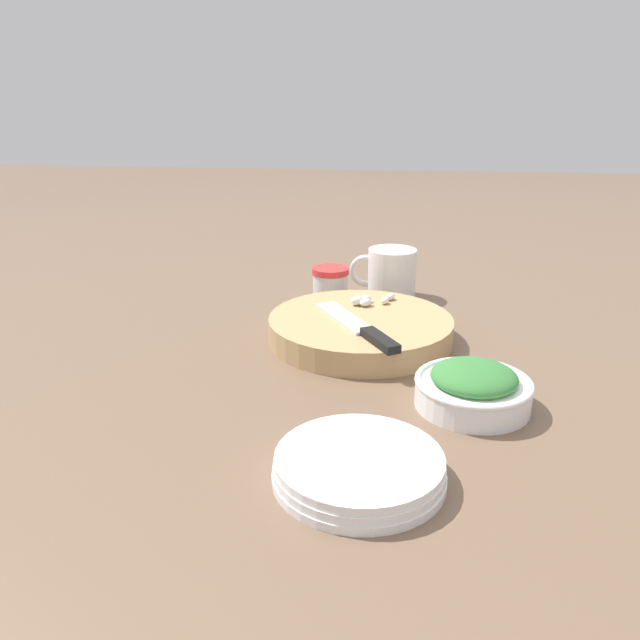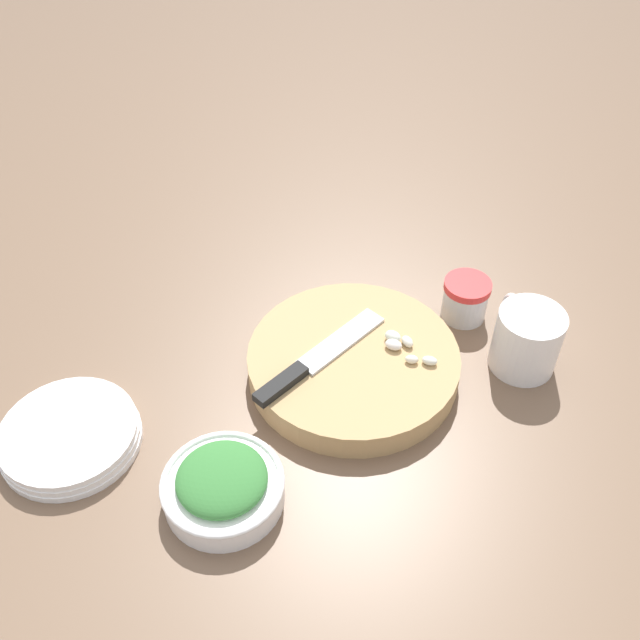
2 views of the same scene
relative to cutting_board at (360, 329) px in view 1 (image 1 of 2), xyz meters
The scene contains 8 objects.
ground_plane 0.09m from the cutting_board, 142.45° to the left, with size 5.00×5.00×0.00m, color brown.
cutting_board is the anchor object (origin of this frame).
chef_knife 0.07m from the cutting_board, behind, with size 0.22×0.15×0.01m.
garlic_cloves 0.08m from the cutting_board, ahead, with size 0.07×0.08×0.02m.
herb_bowl 0.27m from the cutting_board, 143.60° to the right, with size 0.15×0.15×0.06m.
spice_jar 0.22m from the cutting_board, 19.21° to the left, with size 0.07×0.07×0.07m.
coffee_mug 0.25m from the cutting_board, 10.53° to the right, with size 0.10×0.13×0.10m.
plate_stack 0.40m from the cutting_board, behind, with size 0.19×0.19×0.03m.
Camera 1 is at (-0.89, -0.10, 0.39)m, focal length 35.00 mm.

